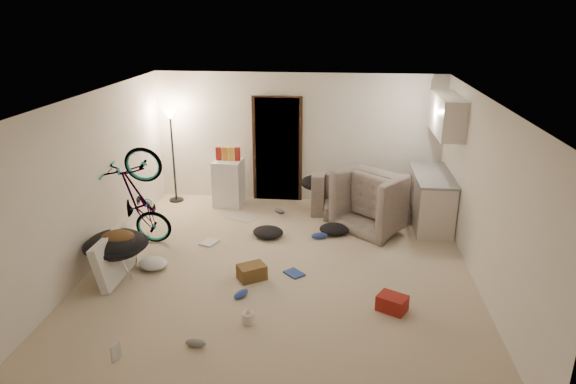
# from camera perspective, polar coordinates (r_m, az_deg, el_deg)

# --- Properties ---
(floor) EXTENTS (5.50, 6.00, 0.02)m
(floor) POSITION_cam_1_polar(r_m,az_deg,el_deg) (7.62, -0.84, -8.66)
(floor) COLOR beige
(floor) RESTS_ON ground
(ceiling) EXTENTS (5.50, 6.00, 0.02)m
(ceiling) POSITION_cam_1_polar(r_m,az_deg,el_deg) (6.80, -0.95, 10.40)
(ceiling) COLOR white
(ceiling) RESTS_ON wall_back
(wall_back) EXTENTS (5.50, 0.02, 2.50)m
(wall_back) POSITION_cam_1_polar(r_m,az_deg,el_deg) (9.98, 1.13, 6.01)
(wall_back) COLOR white
(wall_back) RESTS_ON floor
(wall_front) EXTENTS (5.50, 0.02, 2.50)m
(wall_front) POSITION_cam_1_polar(r_m,az_deg,el_deg) (4.41, -5.57, -12.64)
(wall_front) COLOR white
(wall_front) RESTS_ON floor
(wall_left) EXTENTS (0.02, 6.00, 2.50)m
(wall_left) POSITION_cam_1_polar(r_m,az_deg,el_deg) (7.91, -21.18, 0.97)
(wall_left) COLOR white
(wall_left) RESTS_ON floor
(wall_right) EXTENTS (0.02, 6.00, 2.50)m
(wall_right) POSITION_cam_1_polar(r_m,az_deg,el_deg) (7.33, 21.07, -0.43)
(wall_right) COLOR white
(wall_right) RESTS_ON floor
(doorway) EXTENTS (0.85, 0.10, 2.04)m
(doorway) POSITION_cam_1_polar(r_m,az_deg,el_deg) (10.04, -1.18, 4.73)
(doorway) COLOR black
(doorway) RESTS_ON floor
(door_trim) EXTENTS (0.97, 0.04, 2.10)m
(door_trim) POSITION_cam_1_polar(r_m,az_deg,el_deg) (10.01, -1.20, 4.69)
(door_trim) COLOR #321D11
(door_trim) RESTS_ON floor
(floor_lamp) EXTENTS (0.28, 0.28, 1.81)m
(floor_lamp) POSITION_cam_1_polar(r_m,az_deg,el_deg) (10.11, -12.81, 6.02)
(floor_lamp) COLOR black
(floor_lamp) RESTS_ON floor
(kitchen_counter) EXTENTS (0.60, 1.50, 0.88)m
(kitchen_counter) POSITION_cam_1_polar(r_m,az_deg,el_deg) (9.36, 15.56, -0.85)
(kitchen_counter) COLOR beige
(kitchen_counter) RESTS_ON floor
(counter_top) EXTENTS (0.64, 1.54, 0.04)m
(counter_top) POSITION_cam_1_polar(r_m,az_deg,el_deg) (9.22, 15.81, 1.83)
(counter_top) COLOR gray
(counter_top) RESTS_ON kitchen_counter
(kitchen_uppers) EXTENTS (0.38, 1.40, 0.65)m
(kitchen_uppers) POSITION_cam_1_polar(r_m,az_deg,el_deg) (8.99, 17.26, 8.18)
(kitchen_uppers) COLOR beige
(kitchen_uppers) RESTS_ON wall_right
(sofa) EXTENTS (2.03, 0.81, 0.59)m
(sofa) POSITION_cam_1_polar(r_m,az_deg,el_deg) (9.71, 8.67, -0.51)
(sofa) COLOR #353C35
(sofa) RESTS_ON floor
(armchair) EXTENTS (1.55, 1.54, 0.76)m
(armchair) POSITION_cam_1_polar(r_m,az_deg,el_deg) (9.12, 10.44, -1.39)
(armchair) COLOR #353C35
(armchair) RESTS_ON floor
(bicycle) EXTENTS (1.73, 0.81, 0.98)m
(bicycle) POSITION_cam_1_polar(r_m,az_deg,el_deg) (8.50, -15.98, -2.95)
(bicycle) COLOR black
(bicycle) RESTS_ON floor
(book_asset) EXTENTS (0.25, 0.21, 0.02)m
(book_asset) POSITION_cam_1_polar(r_m,az_deg,el_deg) (6.12, -18.97, -17.56)
(book_asset) COLOR maroon
(book_asset) RESTS_ON floor
(mini_fridge) EXTENTS (0.56, 0.56, 0.90)m
(mini_fridge) POSITION_cam_1_polar(r_m,az_deg,el_deg) (9.96, -6.61, 1.04)
(mini_fridge) COLOR white
(mini_fridge) RESTS_ON floor
(snack_box_0) EXTENTS (0.10, 0.07, 0.30)m
(snack_box_0) POSITION_cam_1_polar(r_m,az_deg,el_deg) (9.84, -7.71, 4.12)
(snack_box_0) COLOR maroon
(snack_box_0) RESTS_ON mini_fridge
(snack_box_1) EXTENTS (0.10, 0.08, 0.30)m
(snack_box_1) POSITION_cam_1_polar(r_m,az_deg,el_deg) (9.81, -7.03, 4.10)
(snack_box_1) COLOR #C67118
(snack_box_1) RESTS_ON mini_fridge
(snack_box_2) EXTENTS (0.11, 0.08, 0.30)m
(snack_box_2) POSITION_cam_1_polar(r_m,az_deg,el_deg) (9.78, -6.34, 4.09)
(snack_box_2) COLOR gold
(snack_box_2) RESTS_ON mini_fridge
(snack_box_3) EXTENTS (0.10, 0.07, 0.30)m
(snack_box_3) POSITION_cam_1_polar(r_m,az_deg,el_deg) (9.76, -5.65, 4.08)
(snack_box_3) COLOR maroon
(snack_box_3) RESTS_ON mini_fridge
(saucer_chair) EXTENTS (0.90, 0.90, 0.64)m
(saucer_chair) POSITION_cam_1_polar(r_m,az_deg,el_deg) (7.72, -18.51, -6.11)
(saucer_chair) COLOR silver
(saucer_chair) RESTS_ON floor
(hoodie) EXTENTS (0.56, 0.51, 0.22)m
(hoodie) POSITION_cam_1_polar(r_m,az_deg,el_deg) (7.59, -18.41, -4.91)
(hoodie) COLOR #50351B
(hoodie) RESTS_ON saucer_chair
(sofa_drape) EXTENTS (0.64, 0.56, 0.28)m
(sofa_drape) POSITION_cam_1_polar(r_m,az_deg,el_deg) (9.62, 3.09, 1.05)
(sofa_drape) COLOR black
(sofa_drape) RESTS_ON sofa
(tv_box) EXTENTS (0.26, 0.98, 0.66)m
(tv_box) POSITION_cam_1_polar(r_m,az_deg,el_deg) (7.66, -18.77, -6.84)
(tv_box) COLOR silver
(tv_box) RESTS_ON floor
(drink_case_a) EXTENTS (0.46, 0.43, 0.21)m
(drink_case_a) POSITION_cam_1_polar(r_m,az_deg,el_deg) (7.34, -4.05, -8.86)
(drink_case_a) COLOR brown
(drink_case_a) RESTS_ON floor
(drink_case_b) EXTENTS (0.43, 0.40, 0.20)m
(drink_case_b) POSITION_cam_1_polar(r_m,az_deg,el_deg) (6.76, 11.50, -12.00)
(drink_case_b) COLOR maroon
(drink_case_b) RESTS_ON floor
(juicer) EXTENTS (0.14, 0.14, 0.21)m
(juicer) POSITION_cam_1_polar(r_m,az_deg,el_deg) (6.40, -4.44, -13.74)
(juicer) COLOR beige
(juicer) RESTS_ON floor
(newspaper) EXTENTS (0.65, 0.60, 0.01)m
(newspaper) POSITION_cam_1_polar(r_m,az_deg,el_deg) (9.48, -5.09, -2.75)
(newspaper) COLOR #B0AAA3
(newspaper) RESTS_ON floor
(book_blue) EXTENTS (0.33, 0.34, 0.03)m
(book_blue) POSITION_cam_1_polar(r_m,az_deg,el_deg) (7.48, 0.68, -9.04)
(book_blue) COLOR #2A4498
(book_blue) RESTS_ON floor
(book_white) EXTENTS (0.32, 0.35, 0.03)m
(book_white) POSITION_cam_1_polar(r_m,az_deg,el_deg) (8.50, -8.73, -5.56)
(book_white) COLOR silver
(book_white) RESTS_ON floor
(shoe_0) EXTENTS (0.30, 0.17, 0.11)m
(shoe_0) POSITION_cam_1_polar(r_m,az_deg,el_deg) (8.57, 3.51, -4.87)
(shoe_0) COLOR #2A4498
(shoe_0) RESTS_ON floor
(shoe_1) EXTENTS (0.26, 0.23, 0.09)m
(shoe_1) POSITION_cam_1_polar(r_m,az_deg,el_deg) (9.61, -0.99, -2.09)
(shoe_1) COLOR slate
(shoe_1) RESTS_ON floor
(shoe_2) EXTENTS (0.22, 0.27, 0.10)m
(shoe_2) POSITION_cam_1_polar(r_m,az_deg,el_deg) (6.95, -5.26, -11.21)
(shoe_2) COLOR #2A4498
(shoe_2) RESTS_ON floor
(shoe_3) EXTENTS (0.25, 0.12, 0.09)m
(shoe_3) POSITION_cam_1_polar(r_m,az_deg,el_deg) (6.13, -10.22, -16.19)
(shoe_3) COLOR slate
(shoe_3) RESTS_ON floor
(clothes_lump_a) EXTENTS (0.60, 0.54, 0.17)m
(clothes_lump_a) POSITION_cam_1_polar(r_m,az_deg,el_deg) (8.62, -2.23, -4.47)
(clothes_lump_a) COLOR black
(clothes_lump_a) RESTS_ON floor
(clothes_lump_b) EXTENTS (0.58, 0.53, 0.16)m
(clothes_lump_b) POSITION_cam_1_polar(r_m,az_deg,el_deg) (8.78, 5.17, -4.11)
(clothes_lump_b) COLOR black
(clothes_lump_b) RESTS_ON floor
(clothes_lump_c) EXTENTS (0.56, 0.53, 0.14)m
(clothes_lump_c) POSITION_cam_1_polar(r_m,az_deg,el_deg) (7.88, -14.77, -7.69)
(clothes_lump_c) COLOR silver
(clothes_lump_c) RESTS_ON floor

